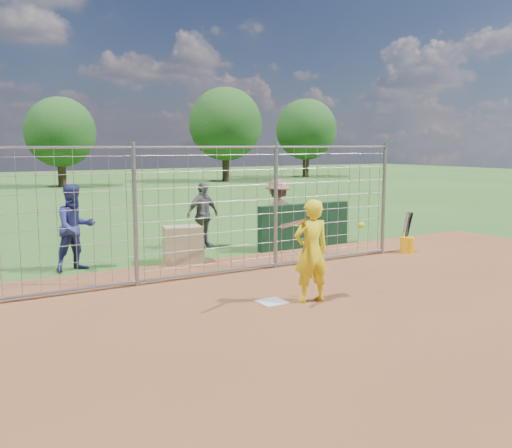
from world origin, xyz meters
TOP-DOWN VIEW (x-y plane):
  - ground at (0.00, 0.00)m, footprint 100.00×100.00m
  - infield_dirt at (0.00, -3.00)m, footprint 18.00×18.00m
  - home_plate at (0.00, -0.20)m, footprint 0.43×0.43m
  - dugout_wall at (3.40, 3.60)m, footprint 2.60×0.20m
  - batter at (0.57, -0.48)m, footprint 0.66×0.49m
  - bystander_a at (-2.11, 3.90)m, footprint 0.98×0.84m
  - bystander_b at (1.24, 4.91)m, footprint 1.03×0.63m
  - bystander_c at (2.81, 3.89)m, footprint 1.11×0.65m
  - equipment_bin at (0.06, 3.48)m, footprint 0.91×0.72m
  - equipment_in_play at (0.45, -0.64)m, footprint 1.73×0.46m
  - bucket_with_bats at (5.06, 1.76)m, footprint 0.34×0.34m
  - backstop_fence at (0.00, 2.00)m, footprint 9.08×0.08m
  - tree_line at (3.13, 28.13)m, footprint 44.66×6.72m

SIDE VIEW (x-z plane):
  - ground at x=0.00m, z-range 0.00..0.00m
  - infield_dirt at x=0.00m, z-range 0.01..0.01m
  - home_plate at x=0.00m, z-range 0.00..0.02m
  - bucket_with_bats at x=5.06m, z-range -0.24..0.73m
  - equipment_bin at x=0.06m, z-range 0.00..0.80m
  - dugout_wall at x=3.40m, z-range 0.00..1.10m
  - bystander_b at x=1.24m, z-range 0.00..1.65m
  - batter at x=0.57m, z-range 0.00..1.68m
  - bystander_c at x=2.81m, z-range 0.00..1.71m
  - bystander_a at x=-2.11m, z-range 0.00..1.76m
  - backstop_fence at x=0.00m, z-range -0.04..2.56m
  - equipment_in_play at x=0.45m, z-range 1.22..1.42m
  - tree_line at x=3.13m, z-range 0.47..6.95m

